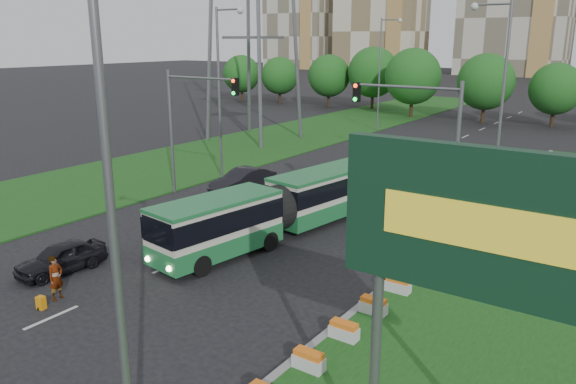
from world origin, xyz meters
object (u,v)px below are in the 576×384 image
Objects in this scene: traffic_mast_median at (425,134)px; car_left_near at (61,258)px; billboard at (490,243)px; traffic_mast_left at (188,114)px; shopping_trolley at (41,303)px; car_left_far at (243,181)px; articulated_bus at (281,206)px; pedestrian at (56,278)px.

car_left_near is at bearing -130.16° from traffic_mast_median.
billboard is 2.04× the size of car_left_near.
shopping_trolley is at bearing -66.42° from traffic_mast_left.
billboard is 1.67× the size of car_left_far.
billboard is 27.16m from traffic_mast_left.
car_left_near is 3.59m from shopping_trolley.
car_left_far is 17.99m from shopping_trolley.
articulated_bus is at bearing -16.92° from traffic_mast_left.
articulated_bus is at bearing 67.87° from shopping_trolley.
traffic_mast_left is 15.90m from pedestrian.
traffic_mast_median is at bearing 3.77° from traffic_mast_left.
billboard is 0.52× the size of articulated_bus.
car_left_far is at bearing 139.26° from billboard.
car_left_far is (2.14, 2.65, -4.56)m from traffic_mast_left.
billboard is at bearing -10.46° from shopping_trolley.
billboard is 17.27m from pedestrian.
car_left_far is at bearing 102.33° from car_left_near.
pedestrian is at bearing -32.14° from car_left_near.
traffic_mast_median is (-7.47, 16.00, -0.81)m from billboard.
traffic_mast_left is at bearing 103.82° from shopping_trolley.
shopping_trolley is (-2.64, -12.04, -1.28)m from articulated_bus.
traffic_mast_left reaches higher than car_left_far.
shopping_trolley is (4.32, -17.45, -0.53)m from car_left_far.
car_left_far is 9.32× the size of shopping_trolley.
car_left_near is (-18.64, 2.77, -5.50)m from billboard.
pedestrian is (6.22, -13.94, -4.45)m from traffic_mast_left.
billboard is 18.82m from articulated_bus.
traffic_mast_left is at bearing -176.23° from traffic_mast_median.
pedestrian is 1.11m from shopping_trolley.
traffic_mast_median is 0.52× the size of articulated_bus.
traffic_mast_median is at bearing 55.10° from car_left_near.
billboard reaches higher than car_left_far.
billboard reaches higher than car_left_near.
billboard and traffic_mast_left have the same top height.
traffic_mast_left reaches higher than shopping_trolley.
shopping_trolley is at bearing 179.31° from billboard.
car_left_far is (-13.02, 1.65, -4.56)m from traffic_mast_median.
pedestrian is at bearing -120.89° from traffic_mast_median.
traffic_mast_left is 1.67× the size of car_left_far.
billboard is 15.57× the size of shopping_trolley.
articulated_bus is (9.10, -2.77, -3.81)m from traffic_mast_left.
shopping_trolley is (-16.17, 0.20, -5.91)m from billboard.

